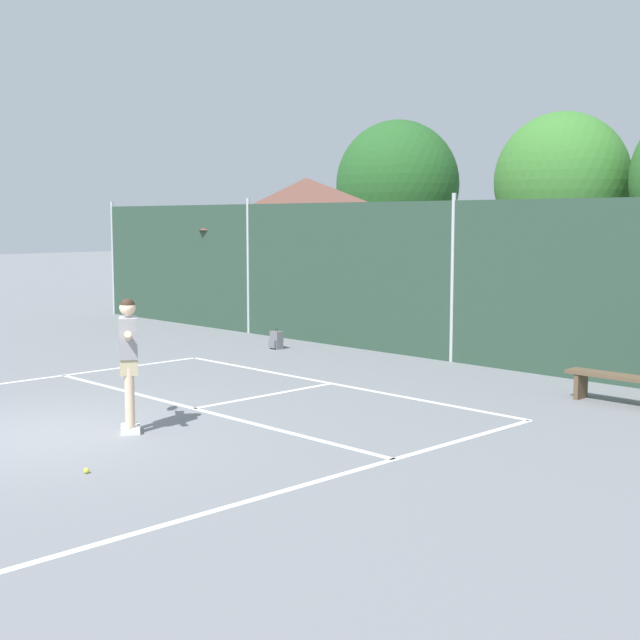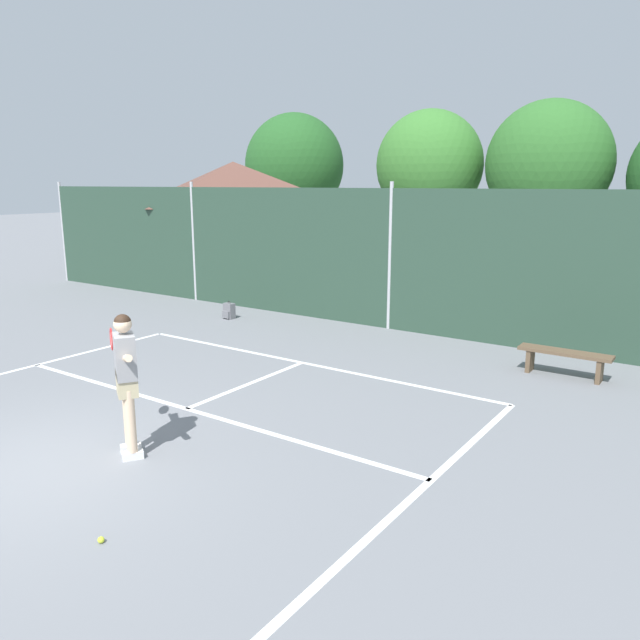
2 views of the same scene
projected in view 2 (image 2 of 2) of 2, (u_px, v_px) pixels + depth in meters
The scene contains 9 objects.
ground_plane at pixel (36, 469), 7.48m from camera, with size 120.00×120.00×0.00m, color slate.
court_markings at pixel (83, 450), 8.00m from camera, with size 8.30×11.10×0.01m.
chainlink_fence at pixel (390, 260), 14.34m from camera, with size 26.09×0.09×3.45m.
clubhouse_building at pixel (235, 219), 21.92m from camera, with size 7.18×5.64×4.14m.
treeline_backdrop at pixel (541, 166), 23.23m from camera, with size 27.38×4.57×6.70m.
tennis_player at pixel (126, 372), 7.63m from camera, with size 1.29×0.74×1.85m.
tennis_ball at pixel (101, 540), 5.94m from camera, with size 0.07×0.07×0.07m, color #CCE033.
backpack_grey at pixel (229, 311), 15.72m from camera, with size 0.29×0.26×0.46m.
courtside_bench at pixel (565, 357), 10.97m from camera, with size 1.60×0.36×0.48m.
Camera 2 is at (6.78, -3.70, 3.42)m, focal length 34.36 mm.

